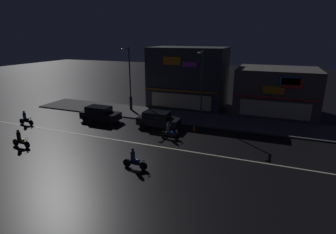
% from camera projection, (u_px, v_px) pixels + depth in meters
% --- Properties ---
extents(ground_plane, '(140.00, 140.00, 0.00)m').
position_uv_depth(ground_plane, '(138.00, 143.00, 23.14)').
color(ground_plane, black).
extents(lane_divider_stripe, '(34.31, 0.16, 0.01)m').
position_uv_depth(lane_divider_stripe, '(138.00, 143.00, 23.14)').
color(lane_divider_stripe, beige).
rests_on(lane_divider_stripe, ground).
extents(sidewalk_far, '(36.11, 4.97, 0.14)m').
position_uv_depth(sidewalk_far, '(173.00, 116.00, 30.91)').
color(sidewalk_far, '#4C4C4F').
rests_on(sidewalk_far, ground).
extents(storefront_left_block, '(9.61, 6.31, 7.68)m').
position_uv_depth(storefront_left_block, '(188.00, 77.00, 34.78)').
color(storefront_left_block, '#383A3F').
rests_on(storefront_left_block, ground).
extents(storefront_center_block, '(9.10, 7.65, 5.39)m').
position_uv_depth(storefront_center_block, '(276.00, 91.00, 31.90)').
color(storefront_center_block, '#56514C').
rests_on(storefront_center_block, ground).
extents(streetlamp_west, '(0.44, 1.64, 7.62)m').
position_uv_depth(streetlamp_west, '(129.00, 74.00, 31.91)').
color(streetlamp_west, '#47494C').
rests_on(streetlamp_west, sidewalk_far).
extents(streetlamp_mid, '(0.44, 1.64, 7.41)m').
position_uv_depth(streetlamp_mid, '(202.00, 80.00, 28.13)').
color(streetlamp_mid, '#47494C').
rests_on(streetlamp_mid, sidewalk_far).
extents(pedestrian_on_sidewalk, '(0.35, 0.35, 1.93)m').
position_uv_depth(pedestrian_on_sidewalk, '(131.00, 103.00, 33.08)').
color(pedestrian_on_sidewalk, '#232328').
rests_on(pedestrian_on_sidewalk, sidewalk_far).
extents(parked_car_near_kerb, '(4.30, 1.98, 1.67)m').
position_uv_depth(parked_car_near_kerb, '(158.00, 119.00, 26.95)').
color(parked_car_near_kerb, black).
rests_on(parked_car_near_kerb, ground).
extents(parked_car_trailing, '(4.30, 1.98, 1.67)m').
position_uv_depth(parked_car_trailing, '(100.00, 114.00, 28.97)').
color(parked_car_trailing, black).
rests_on(parked_car_trailing, ground).
extents(motorcycle_lead, '(1.90, 0.60, 1.52)m').
position_uv_depth(motorcycle_lead, '(26.00, 119.00, 27.90)').
color(motorcycle_lead, black).
rests_on(motorcycle_lead, ground).
extents(motorcycle_following, '(1.90, 0.60, 1.52)m').
position_uv_depth(motorcycle_following, '(134.00, 160.00, 18.60)').
color(motorcycle_following, black).
rests_on(motorcycle_following, ground).
extents(motorcycle_opposite_lane, '(1.90, 0.60, 1.52)m').
position_uv_depth(motorcycle_opposite_lane, '(169.00, 132.00, 24.10)').
color(motorcycle_opposite_lane, black).
rests_on(motorcycle_opposite_lane, ground).
extents(motorcycle_trailing_far, '(1.90, 0.60, 1.52)m').
position_uv_depth(motorcycle_trailing_far, '(20.00, 140.00, 22.25)').
color(motorcycle_trailing_far, black).
rests_on(motorcycle_trailing_far, ground).
extents(traffic_cone, '(0.36, 0.36, 0.55)m').
position_uv_depth(traffic_cone, '(194.00, 128.00, 26.33)').
color(traffic_cone, orange).
rests_on(traffic_cone, ground).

